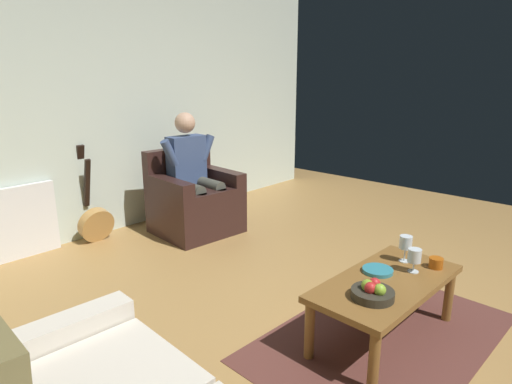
{
  "coord_description": "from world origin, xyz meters",
  "views": [
    {
      "loc": [
        2.61,
        1.16,
        1.65
      ],
      "look_at": [
        -0.03,
        -1.22,
        0.69
      ],
      "focal_mm": 30.86,
      "sensor_mm": 36.0,
      "label": 1
    }
  ],
  "objects_px": {
    "fruit_bowl": "(373,292)",
    "candle_jar": "(436,263)",
    "decorative_dish": "(378,270)",
    "person_seated": "(193,169)",
    "guitar": "(95,221)",
    "wine_glass_near": "(406,244)",
    "coffee_table": "(386,288)",
    "wine_glass_far": "(414,257)",
    "armchair": "(194,202)"
  },
  "relations": [
    {
      "from": "person_seated",
      "to": "fruit_bowl",
      "type": "distance_m",
      "value": 2.59
    },
    {
      "from": "decorative_dish",
      "to": "coffee_table",
      "type": "bearing_deg",
      "value": 56.33
    },
    {
      "from": "person_seated",
      "to": "guitar",
      "type": "bearing_deg",
      "value": -26.31
    },
    {
      "from": "armchair",
      "to": "coffee_table",
      "type": "height_order",
      "value": "armchair"
    },
    {
      "from": "coffee_table",
      "to": "wine_glass_far",
      "type": "xyz_separation_m",
      "value": [
        -0.22,
        0.07,
        0.16
      ]
    },
    {
      "from": "wine_glass_far",
      "to": "armchair",
      "type": "bearing_deg",
      "value": -96.05
    },
    {
      "from": "person_seated",
      "to": "fruit_bowl",
      "type": "height_order",
      "value": "person_seated"
    },
    {
      "from": "fruit_bowl",
      "to": "candle_jar",
      "type": "relative_size",
      "value": 2.72
    },
    {
      "from": "armchair",
      "to": "decorative_dish",
      "type": "bearing_deg",
      "value": 84.58
    },
    {
      "from": "armchair",
      "to": "wine_glass_far",
      "type": "bearing_deg",
      "value": 88.82
    },
    {
      "from": "wine_glass_far",
      "to": "fruit_bowl",
      "type": "distance_m",
      "value": 0.5
    },
    {
      "from": "armchair",
      "to": "person_seated",
      "type": "height_order",
      "value": "person_seated"
    },
    {
      "from": "armchair",
      "to": "person_seated",
      "type": "bearing_deg",
      "value": 90.0
    },
    {
      "from": "guitar",
      "to": "wine_glass_far",
      "type": "relative_size",
      "value": 6.16
    },
    {
      "from": "guitar",
      "to": "fruit_bowl",
      "type": "bearing_deg",
      "value": 91.96
    },
    {
      "from": "wine_glass_near",
      "to": "candle_jar",
      "type": "bearing_deg",
      "value": 101.6
    },
    {
      "from": "candle_jar",
      "to": "wine_glass_near",
      "type": "bearing_deg",
      "value": -78.4
    },
    {
      "from": "wine_glass_near",
      "to": "wine_glass_far",
      "type": "bearing_deg",
      "value": 43.87
    },
    {
      "from": "person_seated",
      "to": "wine_glass_near",
      "type": "height_order",
      "value": "person_seated"
    },
    {
      "from": "fruit_bowl",
      "to": "candle_jar",
      "type": "xyz_separation_m",
      "value": [
        -0.65,
        0.12,
        -0.0
      ]
    },
    {
      "from": "wine_glass_near",
      "to": "armchair",
      "type": "bearing_deg",
      "value": -93.52
    },
    {
      "from": "guitar",
      "to": "wine_glass_far",
      "type": "distance_m",
      "value": 3.09
    },
    {
      "from": "wine_glass_far",
      "to": "coffee_table",
      "type": "bearing_deg",
      "value": -18.31
    },
    {
      "from": "decorative_dish",
      "to": "wine_glass_near",
      "type": "bearing_deg",
      "value": 168.85
    },
    {
      "from": "person_seated",
      "to": "coffee_table",
      "type": "xyz_separation_m",
      "value": [
        0.49,
        2.42,
        -0.34
      ]
    },
    {
      "from": "coffee_table",
      "to": "decorative_dish",
      "type": "xyz_separation_m",
      "value": [
        -0.06,
        -0.09,
        0.07
      ]
    },
    {
      "from": "wine_glass_near",
      "to": "decorative_dish",
      "type": "height_order",
      "value": "wine_glass_near"
    },
    {
      "from": "armchair",
      "to": "person_seated",
      "type": "distance_m",
      "value": 0.36
    },
    {
      "from": "guitar",
      "to": "decorative_dish",
      "type": "xyz_separation_m",
      "value": [
        -0.44,
        2.85,
        0.2
      ]
    },
    {
      "from": "coffee_table",
      "to": "armchair",
      "type": "bearing_deg",
      "value": -101.34
    },
    {
      "from": "coffee_table",
      "to": "wine_glass_far",
      "type": "relative_size",
      "value": 7.05
    },
    {
      "from": "wine_glass_far",
      "to": "decorative_dish",
      "type": "relative_size",
      "value": 0.81
    },
    {
      "from": "decorative_dish",
      "to": "candle_jar",
      "type": "relative_size",
      "value": 2.17
    },
    {
      "from": "guitar",
      "to": "person_seated",
      "type": "bearing_deg",
      "value": 148.82
    },
    {
      "from": "coffee_table",
      "to": "candle_jar",
      "type": "bearing_deg",
      "value": 157.42
    },
    {
      "from": "guitar",
      "to": "wine_glass_near",
      "type": "xyz_separation_m",
      "value": [
        -0.71,
        2.9,
        0.32
      ]
    },
    {
      "from": "guitar",
      "to": "wine_glass_far",
      "type": "xyz_separation_m",
      "value": [
        -0.59,
        3.02,
        0.3
      ]
    },
    {
      "from": "person_seated",
      "to": "candle_jar",
      "type": "distance_m",
      "value": 2.6
    },
    {
      "from": "coffee_table",
      "to": "wine_glass_near",
      "type": "xyz_separation_m",
      "value": [
        -0.34,
        -0.04,
        0.19
      ]
    },
    {
      "from": "candle_jar",
      "to": "fruit_bowl",
      "type": "bearing_deg",
      "value": -10.1
    },
    {
      "from": "armchair",
      "to": "decorative_dish",
      "type": "height_order",
      "value": "armchair"
    },
    {
      "from": "wine_glass_near",
      "to": "fruit_bowl",
      "type": "distance_m",
      "value": 0.62
    },
    {
      "from": "coffee_table",
      "to": "guitar",
      "type": "bearing_deg",
      "value": -82.79
    },
    {
      "from": "guitar",
      "to": "wine_glass_near",
      "type": "bearing_deg",
      "value": 103.79
    },
    {
      "from": "fruit_bowl",
      "to": "decorative_dish",
      "type": "height_order",
      "value": "fruit_bowl"
    },
    {
      "from": "armchair",
      "to": "fruit_bowl",
      "type": "relative_size",
      "value": 3.56
    },
    {
      "from": "wine_glass_far",
      "to": "candle_jar",
      "type": "distance_m",
      "value": 0.19
    },
    {
      "from": "decorative_dish",
      "to": "fruit_bowl",
      "type": "bearing_deg",
      "value": 22.38
    },
    {
      "from": "person_seated",
      "to": "coffee_table",
      "type": "relative_size",
      "value": 1.13
    },
    {
      "from": "fruit_bowl",
      "to": "candle_jar",
      "type": "distance_m",
      "value": 0.66
    }
  ]
}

